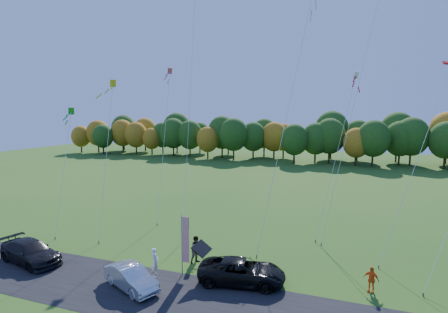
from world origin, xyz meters
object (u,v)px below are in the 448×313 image
(person_east, at_px, (371,279))
(feather_flag, at_px, (185,239))
(silver_sedan, at_px, (131,277))
(black_suv, at_px, (242,271))

(person_east, relative_size, feather_flag, 0.39)
(person_east, distance_m, feather_flag, 11.60)
(silver_sedan, xyz_separation_m, feather_flag, (2.31, 2.64, 1.78))
(black_suv, xyz_separation_m, feather_flag, (-3.78, -0.31, 1.72))
(silver_sedan, distance_m, person_east, 14.35)
(black_suv, relative_size, person_east, 3.48)
(black_suv, distance_m, silver_sedan, 6.77)
(silver_sedan, bearing_deg, person_east, -47.72)
(black_suv, bearing_deg, silver_sedan, 106.26)
(silver_sedan, height_order, person_east, person_east)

